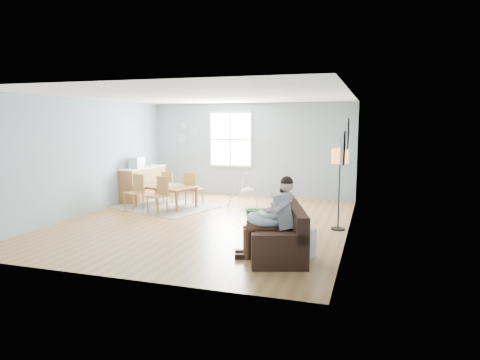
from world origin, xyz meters
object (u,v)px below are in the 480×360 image
(floor_lamp, at_px, (340,163))
(chair_nw, at_px, (169,185))
(counter, at_px, (144,183))
(dining_table, at_px, (165,197))
(chair_sw, at_px, (136,190))
(father, at_px, (273,215))
(storage_cube, at_px, (299,243))
(sofa, at_px, (279,235))
(toddler, at_px, (273,211))
(chair_se, at_px, (160,193))
(baby_swing, at_px, (248,191))
(monitor, at_px, (137,163))
(chair_ne, at_px, (192,187))

(floor_lamp, height_order, chair_nw, floor_lamp)
(chair_nw, bearing_deg, counter, 168.58)
(floor_lamp, distance_m, dining_table, 4.63)
(chair_sw, xyz_separation_m, chair_nw, (0.37, 1.09, -0.02))
(dining_table, height_order, counter, counter)
(father, relative_size, chair_sw, 1.52)
(floor_lamp, distance_m, storage_cube, 2.31)
(dining_table, distance_m, counter, 1.41)
(sofa, height_order, toddler, toddler)
(chair_sw, relative_size, counter, 0.52)
(sofa, relative_size, father, 1.61)
(chair_se, bearing_deg, sofa, -32.39)
(baby_swing, bearing_deg, counter, 178.57)
(sofa, xyz_separation_m, storage_cube, (0.37, -0.15, -0.05))
(dining_table, relative_size, chair_nw, 1.90)
(floor_lamp, distance_m, monitor, 5.73)
(father, bearing_deg, baby_swing, 111.93)
(storage_cube, height_order, chair_ne, chair_ne)
(chair_sw, bearing_deg, sofa, -29.94)
(chair_nw, bearing_deg, storage_cube, -41.16)
(sofa, bearing_deg, counter, 141.92)
(storage_cube, bearing_deg, toddler, 148.48)
(sofa, height_order, monitor, monitor)
(father, height_order, chair_ne, father)
(father, relative_size, monitor, 3.60)
(storage_cube, bearing_deg, floor_lamp, 76.98)
(toddler, bearing_deg, sofa, -50.96)
(dining_table, distance_m, chair_se, 0.74)
(storage_cube, bearing_deg, counter, 142.94)
(dining_table, height_order, chair_nw, chair_nw)
(father, height_order, chair_se, father)
(sofa, relative_size, chair_sw, 2.45)
(chair_nw, bearing_deg, monitor, -171.96)
(counter, relative_size, baby_swing, 1.83)
(chair_nw, relative_size, counter, 0.50)
(chair_nw, distance_m, baby_swing, 2.18)
(sofa, bearing_deg, monitor, 144.44)
(monitor, bearing_deg, chair_sw, -60.83)
(floor_lamp, bearing_deg, storage_cube, -103.02)
(father, relative_size, baby_swing, 1.45)
(counter, bearing_deg, storage_cube, -37.06)
(sofa, height_order, chair_ne, chair_ne)
(toddler, relative_size, chair_nw, 0.91)
(father, xyz_separation_m, chair_se, (-3.32, 2.43, -0.21))
(storage_cube, height_order, counter, counter)
(chair_sw, relative_size, chair_ne, 0.99)
(floor_lamp, xyz_separation_m, baby_swing, (-2.43, 1.76, -0.96))
(chair_ne, bearing_deg, sofa, -47.07)
(chair_se, height_order, chair_ne, chair_se)
(chair_sw, height_order, baby_swing, baby_swing)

